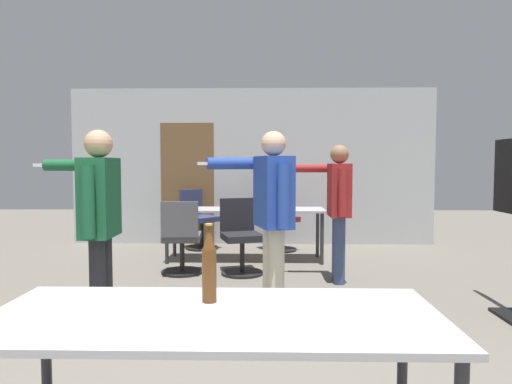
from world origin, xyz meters
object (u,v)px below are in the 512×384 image
Objects in this scene: person_center_tall at (272,206)px; office_chair_far_left at (277,221)px; office_chair_side_rolled at (241,239)px; person_near_casual at (338,200)px; beer_bottle at (209,265)px; office_chair_mid_tucked at (199,221)px; office_chair_near_pushed at (181,240)px; person_far_watching at (98,212)px.

person_center_tall is 3.20m from office_chair_far_left.
office_chair_far_left is at bearing -124.74° from office_chair_side_rolled.
beer_bottle is at bearing 161.23° from person_near_casual.
person_near_casual is 2.87m from office_chair_mid_tucked.
office_chair_far_left is 1.26m from office_chair_mid_tucked.
person_near_casual is 3.35m from beer_bottle.
beer_bottle is (-1.07, -3.17, -0.05)m from person_near_casual.
office_chair_side_rolled is at bearing 65.69° from office_chair_mid_tucked.
person_center_tall is 1.80× the size of office_chair_near_pushed.
person_center_tall is 1.02× the size of person_far_watching.
office_chair_far_left reaches higher than office_chair_near_pushed.
person_far_watching reaches higher than office_chair_side_rolled.
office_chair_near_pushed is (0.05, -1.77, -0.02)m from office_chair_mid_tucked.
office_chair_far_left reaches higher than office_chair_mid_tucked.
person_center_tall is 1.78× the size of office_chair_side_rolled.
beer_bottle reaches higher than office_chair_side_rolled.
office_chair_side_rolled is at bearing -3.88° from person_center_tall.
person_far_watching is 2.08m from office_chair_near_pushed.
person_far_watching is at bearing 93.23° from person_center_tall.
office_chair_mid_tucked is at bearing 86.51° from office_chair_near_pushed.
office_chair_far_left is 5.19m from beer_bottle.
person_center_tall is at bearing 81.26° from beer_bottle.
person_far_watching is 1.69× the size of office_chair_far_left.
person_near_casual reaches higher than office_chair_side_rolled.
office_chair_near_pushed is (-0.72, -0.11, -0.01)m from office_chair_side_rolled.
person_far_watching is 1.84m from beer_bottle.
office_chair_side_rolled is (-0.49, -1.55, -0.03)m from office_chair_far_left.
person_near_casual reaches higher than office_chair_far_left.
person_center_tall is at bearing 146.78° from person_near_casual.
office_chair_far_left is (0.12, 3.15, -0.53)m from person_center_tall.
person_far_watching is (-1.37, -0.50, -0.00)m from person_center_tall.
office_chair_side_rolled is 1.83m from office_chair_mid_tucked.
office_chair_near_pushed is at bearing -9.45° from person_far_watching.
office_chair_mid_tucked is 5.34m from beer_bottle.
person_far_watching is 1.72× the size of office_chair_mid_tucked.
office_chair_near_pushed is at bearing -8.74° from office_chair_side_rolled.
office_chair_far_left is at bearing 48.84° from office_chair_near_pushed.
person_near_casual is at bearing -53.43° from person_far_watching.
person_center_tall is at bearing 60.02° from office_chair_mid_tucked.
person_center_tall reaches higher than office_chair_near_pushed.
person_far_watching is at bearing 37.28° from office_chair_mid_tucked.
office_chair_mid_tucked is at bearing 42.32° from person_near_casual.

